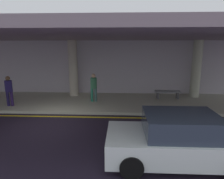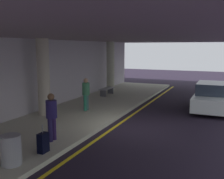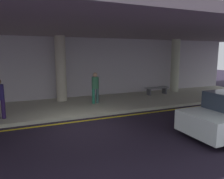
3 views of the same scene
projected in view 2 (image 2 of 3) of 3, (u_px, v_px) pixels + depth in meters
ground_plane at (131, 128)px, 11.58m from camera, size 60.00×60.00×0.00m
sidewalk at (68, 119)px, 12.78m from camera, size 26.00×4.20×0.15m
lane_stripe_yellow at (116, 126)px, 11.84m from camera, size 26.00×0.14×0.01m
support_column_left_mid at (43, 77)px, 13.01m from camera, size 0.59×0.59×3.65m
support_column_center at (110, 66)px, 20.27m from camera, size 0.59×0.59×3.65m
ceiling_overhang at (76, 34)px, 11.99m from camera, size 28.00×13.20×0.30m
terminal_back_wall at (28, 78)px, 13.38m from camera, size 26.00×0.30×3.80m
car_white at (212, 97)px, 14.72m from camera, size 4.10×1.92×1.50m
traveler_with_luggage at (86, 92)px, 13.98m from camera, size 0.38×0.38×1.68m
person_waiting_for_ride at (52, 114)px, 9.42m from camera, size 0.38×0.38×1.68m
suitcase_upright_primary at (43, 143)px, 8.45m from camera, size 0.36×0.22×0.90m
bench_metal at (107, 90)px, 18.60m from camera, size 1.60×0.50×0.48m
trash_bin_steel at (11, 150)px, 7.55m from camera, size 0.56×0.56×0.85m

